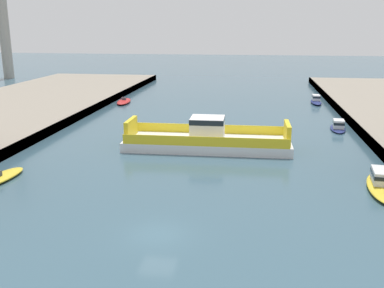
# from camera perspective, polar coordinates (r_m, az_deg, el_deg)

# --- Properties ---
(ground_plane) EXTENTS (400.00, 400.00, 0.00)m
(ground_plane) POSITION_cam_1_polar(r_m,az_deg,el_deg) (31.42, -4.47, -11.59)
(ground_plane) COLOR #385666
(chain_ferry) EXTENTS (19.57, 6.75, 3.77)m
(chain_ferry) POSITION_cam_1_polar(r_m,az_deg,el_deg) (52.04, 1.99, 0.64)
(chain_ferry) COLOR silver
(chain_ferry) RESTS_ON ground
(moored_boat_near_left) EXTENTS (3.71, 8.54, 1.72)m
(moored_boat_near_left) POSITION_cam_1_polar(r_m,az_deg,el_deg) (42.63, 23.57, -4.62)
(moored_boat_near_left) COLOR yellow
(moored_boat_near_left) RESTS_ON ground
(moored_boat_near_right) EXTENTS (3.04, 7.27, 1.09)m
(moored_boat_near_right) POSITION_cam_1_polar(r_m,az_deg,el_deg) (84.41, -8.81, 5.48)
(moored_boat_near_right) COLOR red
(moored_boat_near_right) RESTS_ON ground
(moored_boat_mid_right) EXTENTS (2.54, 6.19, 1.50)m
(moored_boat_mid_right) POSITION_cam_1_polar(r_m,az_deg,el_deg) (64.73, 18.40, 2.23)
(moored_boat_mid_right) COLOR navy
(moored_boat_mid_right) RESTS_ON ground
(moored_boat_far_left) EXTENTS (1.87, 6.22, 1.58)m
(moored_boat_far_left) POSITION_cam_1_polar(r_m,az_deg,el_deg) (86.11, 15.76, 5.46)
(moored_boat_far_left) COLOR navy
(moored_boat_far_left) RESTS_ON ground
(smokestack_distant_a) EXTENTS (2.98, 2.98, 34.38)m
(smokestack_distant_a) POSITION_cam_1_polar(r_m,az_deg,el_deg) (133.63, -23.37, 15.64)
(smokestack_distant_a) COLOR #9E998E
(smokestack_distant_a) RESTS_ON ground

